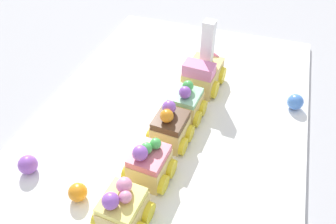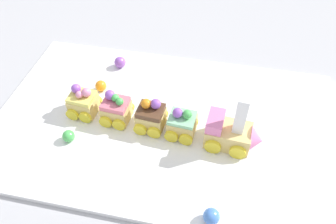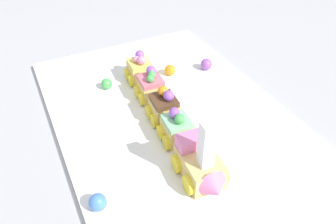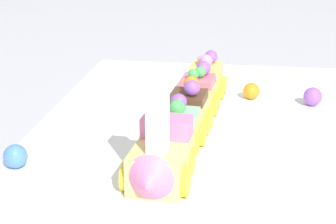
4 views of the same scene
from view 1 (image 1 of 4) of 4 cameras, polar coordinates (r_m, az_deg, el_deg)
ground_plane at (r=0.57m, az=-0.49°, el=-3.57°), size 10.00×10.00×0.00m
display_board at (r=0.57m, az=-0.50°, el=-3.14°), size 0.75×0.47×0.01m
cake_train_locomotive at (r=0.65m, az=6.35°, el=7.33°), size 0.12×0.08×0.13m
cake_car_mint at (r=0.57m, az=3.04°, el=1.39°), size 0.06×0.07×0.07m
cake_car_chocolate at (r=0.52m, az=0.38°, el=-2.86°), size 0.06×0.07×0.07m
cake_car_strawberry at (r=0.48m, az=-3.31°, el=-9.07°), size 0.06×0.07×0.07m
cake_car_lemon at (r=0.44m, az=-7.87°, el=-16.38°), size 0.06×0.07×0.07m
gumball_blue at (r=0.64m, az=21.30°, el=1.66°), size 0.03×0.03×0.03m
gumball_purple at (r=0.53m, az=-23.21°, el=-8.41°), size 0.03×0.03×0.03m
gumball_orange at (r=0.48m, az=-15.44°, el=-13.31°), size 0.03×0.03×0.03m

